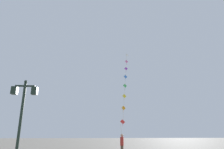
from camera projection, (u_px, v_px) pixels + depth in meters
name	position (u px, v px, depth m)	size (l,w,h in m)	color
twin_lantern_lamp_post	(23.00, 106.00, 9.88)	(1.29, 0.28, 4.39)	#1E2D23
kite_train	(125.00, 86.00, 22.69)	(2.63, 9.73, 13.03)	brown
kite_flyer	(122.00, 145.00, 14.58)	(0.31, 0.63, 1.71)	brown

